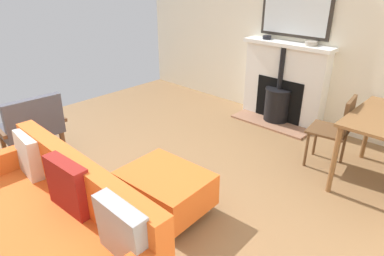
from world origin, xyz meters
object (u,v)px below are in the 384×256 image
armchair_accent (32,125)px  dining_chair_near_fireplace (337,127)px  mantel_bowl_near (267,37)px  sofa (46,229)px  mantel_bowl_far (311,43)px  fireplace (282,88)px  ottoman (165,188)px

armchair_accent → dining_chair_near_fireplace: dining_chair_near_fireplace is taller
mantel_bowl_near → sofa: (3.64, 0.53, -0.82)m
mantel_bowl_near → dining_chair_near_fireplace: mantel_bowl_near is taller
mantel_bowl_near → mantel_bowl_far: mantel_bowl_far is taller
fireplace → mantel_bowl_far: mantel_bowl_far is taller
mantel_bowl_near → ottoman: size_ratio=0.15×
sofa → dining_chair_near_fireplace: (-2.83, 0.92, 0.15)m
ottoman → armchair_accent: 1.80m
sofa → mantel_bowl_far: bearing=177.9°
fireplace → mantel_bowl_near: (-0.03, -0.35, 0.67)m
ottoman → dining_chair_near_fireplace: dining_chair_near_fireplace is taller
ottoman → armchair_accent: (0.41, -1.74, 0.22)m
ottoman → dining_chair_near_fireplace: size_ratio=0.95×
mantel_bowl_near → sofa: mantel_bowl_near is taller
mantel_bowl_far → dining_chair_near_fireplace: mantel_bowl_far is taller
fireplace → sofa: size_ratio=0.67×
fireplace → dining_chair_near_fireplace: 1.36m
mantel_bowl_far → dining_chair_near_fireplace: bearing=44.2°
fireplace → ottoman: 2.62m
mantel_bowl_far → sofa: (3.64, -0.13, -0.82)m
armchair_accent → mantel_bowl_far: bearing=150.3°
ottoman → dining_chair_near_fireplace: bearing=156.6°
dining_chair_near_fireplace → armchair_accent: bearing=-48.7°
sofa → armchair_accent: (-0.61, -1.60, 0.12)m
dining_chair_near_fireplace → fireplace: bearing=-125.3°
mantel_bowl_far → sofa: 3.74m
fireplace → armchair_accent: 3.32m
mantel_bowl_near → ottoman: 2.85m
sofa → armchair_accent: armchair_accent is taller
mantel_bowl_near → mantel_bowl_far: bearing=90.0°
mantel_bowl_far → ottoman: (2.62, 0.01, -0.92)m
mantel_bowl_far → mantel_bowl_near: bearing=-90.0°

